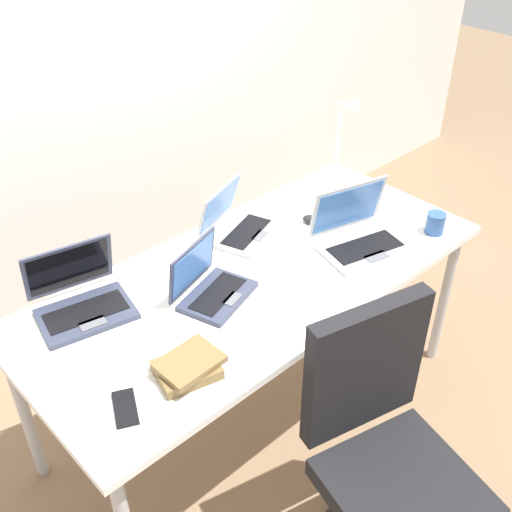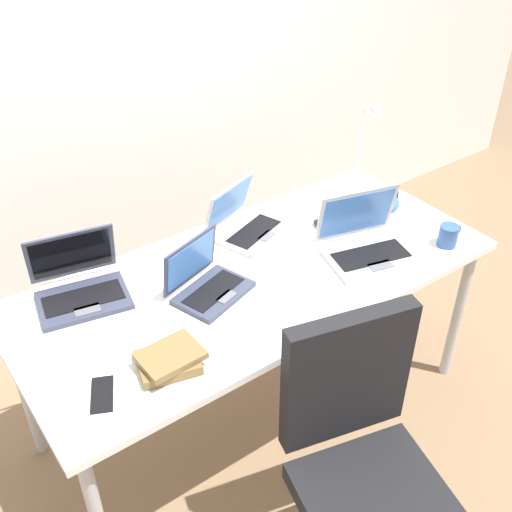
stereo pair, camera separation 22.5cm
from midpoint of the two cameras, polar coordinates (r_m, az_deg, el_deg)
The scene contains 14 objects.
ground_plane at distance 2.81m, azimuth -2.36°, elevation -13.82°, with size 12.00×12.00×0.00m, color #7A6047.
wall_back at distance 2.89m, azimuth -18.22°, elevation 17.20°, with size 6.00×0.13×2.60m.
desk at distance 2.33m, azimuth -2.76°, elevation -2.83°, with size 1.80×0.80×0.74m.
desk_lamp at distance 2.85m, azimuth 5.84°, elevation 10.64°, with size 0.12×0.18×0.40m.
laptop_far_corner at distance 2.43m, azimuth 6.90°, elevation 1.74°, with size 0.39×0.35×0.24m.
laptop_back_right at distance 2.18m, azimuth -7.19°, elevation -2.89°, with size 0.31×0.28×0.20m.
laptop_front_right at distance 2.22m, azimuth -18.63°, elevation -3.92°, with size 0.36×0.33×0.23m.
laptop_near_mouse at distance 2.50m, azimuth -4.26°, elevation 2.79°, with size 0.35×0.33×0.20m.
computer_mouse at distance 2.57m, azimuth 2.84°, elevation 3.25°, with size 0.06×0.10×0.03m, color black.
cell_phone at distance 1.89m, azimuth -15.39°, elevation -13.47°, with size 0.06×0.14×0.01m, color black.
headphones at distance 2.78m, azimuth 7.41°, elevation 5.55°, with size 0.21×0.18×0.04m.
book_stack at distance 1.92m, azimuth -9.69°, elevation -10.16°, with size 0.21×0.19×0.06m.
coffee_mug at distance 2.57m, azimuth 13.81°, elevation 2.88°, with size 0.11×0.08×0.09m.
office_chair at distance 2.14m, azimuth 8.75°, elevation -19.32°, with size 0.54×0.59×0.97m.
Camera 1 is at (-1.25, -1.34, 2.13)m, focal length 43.54 mm.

